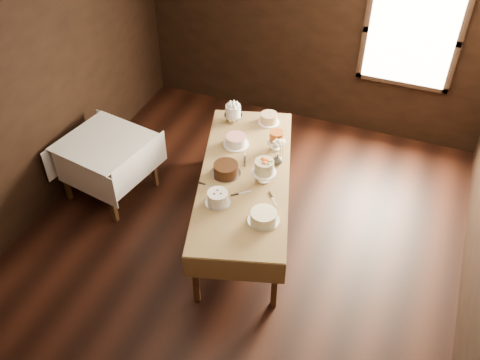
% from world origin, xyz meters
% --- Properties ---
extents(floor, '(5.00, 6.00, 0.01)m').
position_xyz_m(floor, '(0.00, 0.00, 0.00)').
color(floor, black).
rests_on(floor, ground).
extents(ceiling, '(5.00, 6.00, 0.01)m').
position_xyz_m(ceiling, '(0.00, 0.00, 2.80)').
color(ceiling, beige).
rests_on(ceiling, wall_back).
extents(wall_back, '(5.00, 0.02, 2.80)m').
position_xyz_m(wall_back, '(0.00, 3.00, 1.40)').
color(wall_back, black).
rests_on(wall_back, ground).
extents(wall_left, '(0.02, 6.00, 2.80)m').
position_xyz_m(wall_left, '(-2.50, 0.00, 1.40)').
color(wall_left, black).
rests_on(wall_left, ground).
extents(window, '(1.10, 0.05, 1.30)m').
position_xyz_m(window, '(1.30, 2.94, 1.60)').
color(window, '#FFEABF').
rests_on(window, wall_back).
extents(display_table, '(1.67, 2.73, 0.79)m').
position_xyz_m(display_table, '(-0.05, 0.48, 0.73)').
color(display_table, '#3E2615').
rests_on(display_table, ground).
extents(side_table, '(1.12, 1.12, 0.82)m').
position_xyz_m(side_table, '(-1.86, 0.40, 0.72)').
color(side_table, '#3E2615').
rests_on(side_table, ground).
extents(cake_meringue, '(0.23, 0.23, 0.25)m').
position_xyz_m(cake_meringue, '(-0.57, 1.41, 0.90)').
color(cake_meringue, silver).
rests_on(cake_meringue, display_table).
extents(cake_speckled, '(0.28, 0.28, 0.13)m').
position_xyz_m(cake_speckled, '(-0.14, 1.55, 0.85)').
color(cake_speckled, white).
rests_on(cake_speckled, display_table).
extents(cake_lattice, '(0.31, 0.31, 0.12)m').
position_xyz_m(cake_lattice, '(-0.35, 0.96, 0.85)').
color(cake_lattice, white).
rests_on(cake_lattice, display_table).
extents(cake_caramel, '(0.22, 0.22, 0.26)m').
position_xyz_m(cake_caramel, '(0.12, 1.07, 0.90)').
color(cake_caramel, white).
rests_on(cake_caramel, display_table).
extents(cake_chocolate, '(0.36, 0.36, 0.13)m').
position_xyz_m(cake_chocolate, '(-0.26, 0.41, 0.85)').
color(cake_chocolate, silver).
rests_on(cake_chocolate, display_table).
extents(cake_flowers, '(0.30, 0.30, 0.28)m').
position_xyz_m(cake_flowers, '(0.18, 0.47, 0.91)').
color(cake_flowers, white).
rests_on(cake_flowers, display_table).
extents(cake_swirl, '(0.31, 0.31, 0.14)m').
position_xyz_m(cake_swirl, '(-0.15, -0.06, 0.86)').
color(cake_swirl, silver).
rests_on(cake_swirl, display_table).
extents(cake_cream, '(0.37, 0.37, 0.12)m').
position_xyz_m(cake_cream, '(0.39, -0.14, 0.85)').
color(cake_cream, silver).
rests_on(cake_cream, display_table).
extents(cake_server_a, '(0.20, 0.18, 0.01)m').
position_xyz_m(cake_server_a, '(0.06, 0.20, 0.79)').
color(cake_server_a, silver).
rests_on(cake_server_a, display_table).
extents(cake_server_b, '(0.17, 0.20, 0.01)m').
position_xyz_m(cake_server_b, '(0.41, 0.17, 0.79)').
color(cake_server_b, silver).
rests_on(cake_server_b, display_table).
extents(cake_server_c, '(0.11, 0.23, 0.01)m').
position_xyz_m(cake_server_c, '(-0.16, 0.76, 0.79)').
color(cake_server_c, silver).
rests_on(cake_server_c, display_table).
extents(cake_server_d, '(0.09, 0.24, 0.01)m').
position_xyz_m(cake_server_d, '(0.17, 0.89, 0.79)').
color(cake_server_d, silver).
rests_on(cake_server_d, display_table).
extents(cake_server_e, '(0.24, 0.03, 0.01)m').
position_xyz_m(cake_server_e, '(-0.32, 0.15, 0.79)').
color(cake_server_e, silver).
rests_on(cake_server_e, display_table).
extents(flower_vase, '(0.16, 0.16, 0.12)m').
position_xyz_m(flower_vase, '(0.23, 0.80, 0.85)').
color(flower_vase, '#2D2823').
rests_on(flower_vase, display_table).
extents(flower_bouquet, '(0.14, 0.14, 0.20)m').
position_xyz_m(flower_bouquet, '(0.23, 0.80, 1.03)').
color(flower_bouquet, white).
rests_on(flower_bouquet, flower_vase).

